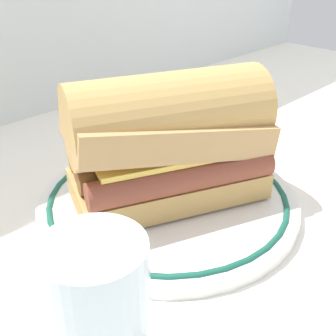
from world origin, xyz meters
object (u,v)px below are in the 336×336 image
object	(u,v)px
drinking_glass	(101,330)
butter_knife	(133,115)
sausage_sandwich	(168,139)
plate	(168,200)

from	to	relation	value
drinking_glass	butter_knife	bearing A→B (deg)	46.59
drinking_glass	sausage_sandwich	bearing A→B (deg)	33.83
drinking_glass	butter_knife	distance (m)	0.45
sausage_sandwich	drinking_glass	xyz separation A→B (m)	(-0.17, -0.11, -0.03)
plate	sausage_sandwich	xyz separation A→B (m)	(-0.00, -0.00, 0.07)
sausage_sandwich	butter_knife	world-z (taller)	sausage_sandwich
plate	sausage_sandwich	size ratio (longest dim) A/B	1.26
plate	butter_knife	world-z (taller)	plate
plate	butter_knife	size ratio (longest dim) A/B	1.89
sausage_sandwich	butter_knife	xyz separation A→B (m)	(0.14, 0.21, -0.07)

